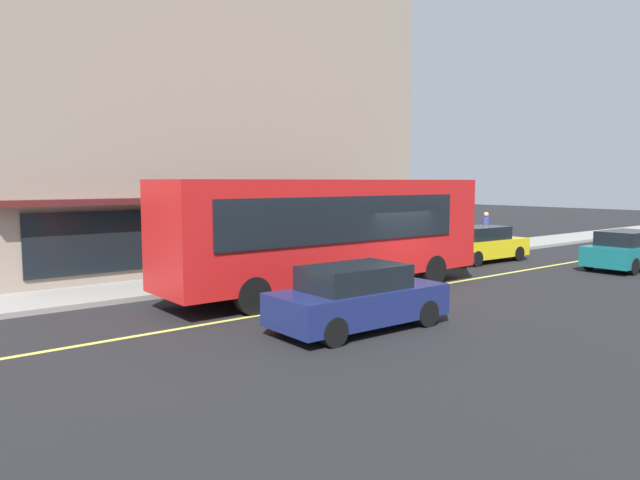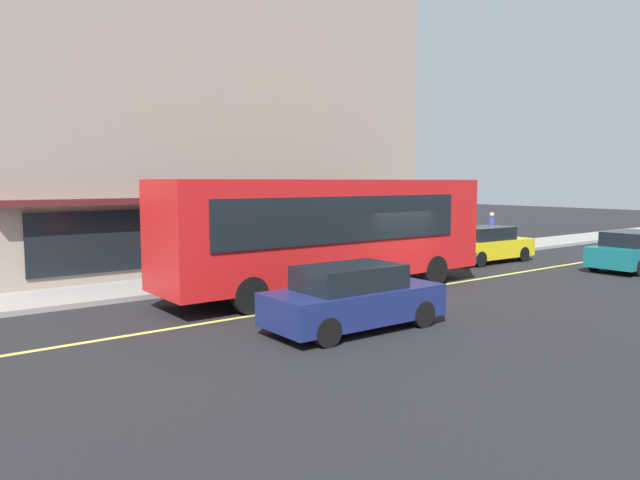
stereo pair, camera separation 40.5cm
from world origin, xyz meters
The scene contains 10 objects.
ground centered at (0.00, 0.00, 0.00)m, with size 120.00×120.00×0.00m, color black.
sidewalk centered at (0.00, 5.05, 0.07)m, with size 80.00×2.82×0.15m, color gray.
lane_centre_stripe centered at (0.00, 0.00, 0.00)m, with size 36.00×0.16×0.01m, color #D8D14C.
storefront_building centered at (-3.20, 11.51, 7.57)m, with size 21.07×10.71×15.16m.
bus centered at (-1.85, 1.28, 1.99)m, with size 11.15×2.68×3.50m.
traffic_light centered at (-5.90, 4.20, 2.53)m, with size 0.30×0.52×3.20m.
car_navy centered at (-4.31, -2.64, 0.74)m, with size 4.34×1.94×1.52m.
car_yellow centered at (7.68, 2.58, 0.74)m, with size 4.36×1.98×1.52m.
car_teal centered at (10.35, -2.34, 0.74)m, with size 4.30×1.87×1.52m.
pedestrian_waiting centered at (10.92, 4.68, 1.23)m, with size 0.34×0.34×1.79m.
Camera 1 is at (-13.44, -12.56, 3.45)m, focal length 32.91 mm.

